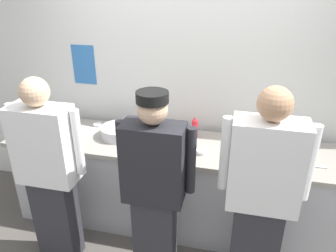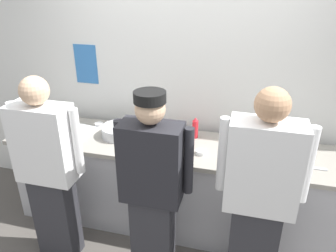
{
  "view_description": "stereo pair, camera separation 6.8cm",
  "coord_description": "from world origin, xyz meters",
  "px_view_note": "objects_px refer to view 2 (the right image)",
  "views": [
    {
      "loc": [
        0.56,
        -2.21,
        2.3
      ],
      "look_at": [
        -0.04,
        0.36,
        1.07
      ],
      "focal_mm": 34.85,
      "sensor_mm": 36.0,
      "label": 1
    },
    {
      "loc": [
        0.62,
        -2.19,
        2.3
      ],
      "look_at": [
        -0.04,
        0.36,
        1.07
      ],
      "focal_mm": 34.85,
      "sensor_mm": 36.0,
      "label": 2
    }
  ],
  "objects_px": {
    "mixing_bowl_steel": "(120,131)",
    "chefs_knife": "(306,167)",
    "squeeze_bottle_primary": "(195,128)",
    "deli_cup": "(271,145)",
    "sheet_tray": "(71,132)",
    "plate_stack_front": "(248,153)",
    "chef_far_right": "(259,197)",
    "squeeze_bottle_secondary": "(181,132)",
    "chef_near_left": "(49,170)",
    "plate_stack_rear": "(293,148)",
    "ramekin_orange_sauce": "(99,125)",
    "chef_center": "(153,187)",
    "ramekin_yellow_sauce": "(201,152)"
  },
  "relations": [
    {
      "from": "ramekin_orange_sauce",
      "to": "squeeze_bottle_primary",
      "type": "bearing_deg",
      "value": 0.6
    },
    {
      "from": "sheet_tray",
      "to": "squeeze_bottle_primary",
      "type": "xyz_separation_m",
      "value": [
        1.19,
        0.22,
        0.09
      ]
    },
    {
      "from": "plate_stack_front",
      "to": "deli_cup",
      "type": "height_order",
      "value": "deli_cup"
    },
    {
      "from": "ramekin_orange_sauce",
      "to": "chef_far_right",
      "type": "bearing_deg",
      "value": -26.54
    },
    {
      "from": "chef_near_left",
      "to": "ramekin_orange_sauce",
      "type": "bearing_deg",
      "value": 85.94
    },
    {
      "from": "ramekin_orange_sauce",
      "to": "deli_cup",
      "type": "distance_m",
      "value": 1.67
    },
    {
      "from": "plate_stack_rear",
      "to": "mixing_bowl_steel",
      "type": "relative_size",
      "value": 0.58
    },
    {
      "from": "chef_center",
      "to": "squeeze_bottle_primary",
      "type": "height_order",
      "value": "chef_center"
    },
    {
      "from": "ramekin_orange_sauce",
      "to": "chef_near_left",
      "type": "bearing_deg",
      "value": -94.06
    },
    {
      "from": "sheet_tray",
      "to": "ramekin_orange_sauce",
      "type": "relative_size",
      "value": 4.87
    },
    {
      "from": "ramekin_yellow_sauce",
      "to": "chefs_knife",
      "type": "bearing_deg",
      "value": 0.18
    },
    {
      "from": "chef_near_left",
      "to": "chef_center",
      "type": "bearing_deg",
      "value": 0.04
    },
    {
      "from": "plate_stack_rear",
      "to": "squeeze_bottle_primary",
      "type": "height_order",
      "value": "squeeze_bottle_primary"
    },
    {
      "from": "ramekin_orange_sauce",
      "to": "chef_center",
      "type": "bearing_deg",
      "value": -44.82
    },
    {
      "from": "chef_near_left",
      "to": "chefs_knife",
      "type": "height_order",
      "value": "chef_near_left"
    },
    {
      "from": "plate_stack_front",
      "to": "chefs_knife",
      "type": "bearing_deg",
      "value": -4.09
    },
    {
      "from": "squeeze_bottle_secondary",
      "to": "chefs_knife",
      "type": "height_order",
      "value": "squeeze_bottle_secondary"
    },
    {
      "from": "mixing_bowl_steel",
      "to": "chefs_knife",
      "type": "height_order",
      "value": "mixing_bowl_steel"
    },
    {
      "from": "chef_far_right",
      "to": "squeeze_bottle_secondary",
      "type": "relative_size",
      "value": 9.2
    },
    {
      "from": "chef_near_left",
      "to": "squeeze_bottle_primary",
      "type": "relative_size",
      "value": 8.01
    },
    {
      "from": "squeeze_bottle_primary",
      "to": "plate_stack_rear",
      "type": "bearing_deg",
      "value": -4.82
    },
    {
      "from": "chef_near_left",
      "to": "plate_stack_rear",
      "type": "relative_size",
      "value": 8.02
    },
    {
      "from": "plate_stack_front",
      "to": "squeeze_bottle_secondary",
      "type": "distance_m",
      "value": 0.65
    },
    {
      "from": "squeeze_bottle_primary",
      "to": "squeeze_bottle_secondary",
      "type": "relative_size",
      "value": 1.12
    },
    {
      "from": "chef_center",
      "to": "plate_stack_front",
      "type": "xyz_separation_m",
      "value": [
        0.67,
        0.56,
        0.08
      ]
    },
    {
      "from": "chef_far_right",
      "to": "deli_cup",
      "type": "xyz_separation_m",
      "value": [
        0.09,
        0.74,
        0.04
      ]
    },
    {
      "from": "plate_stack_rear",
      "to": "ramekin_orange_sauce",
      "type": "bearing_deg",
      "value": 178.06
    },
    {
      "from": "chef_far_right",
      "to": "plate_stack_front",
      "type": "bearing_deg",
      "value": 100.24
    },
    {
      "from": "sheet_tray",
      "to": "chef_near_left",
      "type": "bearing_deg",
      "value": -76.28
    },
    {
      "from": "plate_stack_front",
      "to": "chef_near_left",
      "type": "bearing_deg",
      "value": -160.09
    },
    {
      "from": "chef_far_right",
      "to": "ramekin_orange_sauce",
      "type": "distance_m",
      "value": 1.77
    },
    {
      "from": "squeeze_bottle_secondary",
      "to": "deli_cup",
      "type": "distance_m",
      "value": 0.81
    },
    {
      "from": "plate_stack_front",
      "to": "squeeze_bottle_secondary",
      "type": "bearing_deg",
      "value": 164.35
    },
    {
      "from": "chef_far_right",
      "to": "mixing_bowl_steel",
      "type": "distance_m",
      "value": 1.45
    },
    {
      "from": "chef_far_right",
      "to": "chefs_knife",
      "type": "distance_m",
      "value": 0.62
    },
    {
      "from": "chef_far_right",
      "to": "deli_cup",
      "type": "height_order",
      "value": "chef_far_right"
    },
    {
      "from": "ramekin_yellow_sauce",
      "to": "chef_center",
      "type": "bearing_deg",
      "value": -117.75
    },
    {
      "from": "sheet_tray",
      "to": "deli_cup",
      "type": "height_order",
      "value": "deli_cup"
    },
    {
      "from": "chef_far_right",
      "to": "sheet_tray",
      "type": "relative_size",
      "value": 4.06
    },
    {
      "from": "plate_stack_front",
      "to": "sheet_tray",
      "type": "relative_size",
      "value": 0.53
    },
    {
      "from": "squeeze_bottle_primary",
      "to": "deli_cup",
      "type": "bearing_deg",
      "value": -5.47
    },
    {
      "from": "sheet_tray",
      "to": "deli_cup",
      "type": "relative_size",
      "value": 4.16
    },
    {
      "from": "chef_near_left",
      "to": "deli_cup",
      "type": "bearing_deg",
      "value": 23.7
    },
    {
      "from": "plate_stack_rear",
      "to": "ramekin_yellow_sauce",
      "type": "height_order",
      "value": "plate_stack_rear"
    },
    {
      "from": "chef_center",
      "to": "deli_cup",
      "type": "height_order",
      "value": "chef_center"
    },
    {
      "from": "deli_cup",
      "to": "chefs_knife",
      "type": "distance_m",
      "value": 0.36
    },
    {
      "from": "sheet_tray",
      "to": "chefs_knife",
      "type": "xyz_separation_m",
      "value": [
        2.15,
        -0.08,
        -0.01
      ]
    },
    {
      "from": "squeeze_bottle_primary",
      "to": "deli_cup",
      "type": "relative_size",
      "value": 2.05
    },
    {
      "from": "chef_far_right",
      "to": "chefs_knife",
      "type": "height_order",
      "value": "chef_far_right"
    },
    {
      "from": "plate_stack_rear",
      "to": "mixing_bowl_steel",
      "type": "distance_m",
      "value": 1.57
    }
  ]
}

